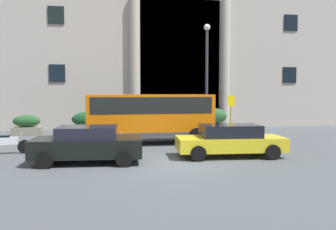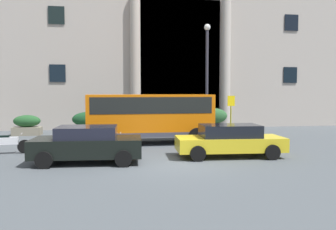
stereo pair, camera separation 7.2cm
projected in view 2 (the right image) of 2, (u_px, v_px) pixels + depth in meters
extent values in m
cube|color=#4A5054|center=(167.00, 166.00, 13.26)|extent=(80.00, 64.00, 0.12)
cube|color=#AFA59B|center=(136.00, 16.00, 29.91)|extent=(43.83, 9.00, 18.31)
cube|color=black|center=(181.00, 64.00, 26.28)|extent=(5.99, 0.12, 9.55)
cylinder|color=#B4A799|center=(135.00, 63.00, 25.46)|extent=(0.74, 0.74, 9.55)
cylinder|color=#AFA59B|center=(225.00, 64.00, 26.49)|extent=(0.74, 0.74, 9.55)
cube|color=black|center=(58.00, 73.00, 24.88)|extent=(1.10, 0.08, 1.23)
cube|color=black|center=(290.00, 75.00, 27.56)|extent=(1.10, 0.08, 1.23)
cube|color=black|center=(56.00, 15.00, 24.61)|extent=(1.10, 0.08, 1.23)
cube|color=black|center=(291.00, 23.00, 27.29)|extent=(1.10, 0.08, 1.23)
cube|color=orange|center=(150.00, 115.00, 18.57)|extent=(6.52, 2.37, 2.13)
cube|color=black|center=(150.00, 105.00, 18.53)|extent=(6.14, 2.39, 0.83)
cube|color=black|center=(208.00, 108.00, 19.10)|extent=(0.10, 1.87, 1.03)
cube|color=#42424E|center=(150.00, 133.00, 18.63)|extent=(6.52, 2.41, 0.24)
cylinder|color=black|center=(187.00, 132.00, 20.13)|extent=(0.91, 0.30, 0.90)
cylinder|color=black|center=(197.00, 137.00, 17.94)|extent=(0.91, 0.30, 0.90)
cylinder|color=black|center=(106.00, 133.00, 19.33)|extent=(0.91, 0.30, 0.90)
cylinder|color=black|center=(106.00, 139.00, 17.15)|extent=(0.91, 0.30, 0.90)
cylinder|color=#979D1E|center=(231.00, 117.00, 20.79)|extent=(0.08, 0.08, 2.44)
cube|color=yellow|center=(231.00, 101.00, 20.70)|extent=(0.44, 0.03, 0.60)
cube|color=gray|center=(27.00, 131.00, 22.21)|extent=(1.71, 0.92, 0.51)
ellipsoid|color=#235228|center=(27.00, 121.00, 22.17)|extent=(1.65, 0.83, 0.76)
cube|color=#6B6059|center=(87.00, 130.00, 23.21)|extent=(2.04, 0.95, 0.45)
ellipsoid|color=#184523|center=(87.00, 119.00, 23.16)|extent=(1.96, 0.86, 0.95)
cube|color=slate|center=(213.00, 127.00, 24.62)|extent=(2.03, 0.99, 0.51)
ellipsoid|color=#2A582F|center=(213.00, 116.00, 24.57)|extent=(1.95, 0.89, 1.08)
cube|color=gold|center=(230.00, 144.00, 14.82)|extent=(4.53, 1.97, 0.57)
cube|color=black|center=(230.00, 131.00, 14.78)|extent=(2.48, 1.65, 0.51)
cylinder|color=black|center=(257.00, 146.00, 15.84)|extent=(0.63, 0.23, 0.62)
cylinder|color=black|center=(272.00, 152.00, 14.12)|extent=(0.63, 0.23, 0.62)
cylinder|color=black|center=(191.00, 147.00, 15.54)|extent=(0.63, 0.23, 0.62)
cylinder|color=black|center=(198.00, 154.00, 13.82)|extent=(0.63, 0.23, 0.62)
cube|color=black|center=(87.00, 147.00, 13.56)|extent=(4.21, 2.11, 0.69)
cube|color=black|center=(87.00, 132.00, 13.53)|extent=(2.31, 1.78, 0.44)
cylinder|color=black|center=(125.00, 150.00, 14.65)|extent=(0.63, 0.23, 0.62)
cylinder|color=black|center=(123.00, 159.00, 12.79)|extent=(0.63, 0.23, 0.62)
cylinder|color=black|center=(56.00, 151.00, 14.38)|extent=(0.63, 0.23, 0.62)
cylinder|color=black|center=(44.00, 160.00, 12.51)|extent=(0.63, 0.23, 0.62)
cylinder|color=black|center=(123.00, 146.00, 15.91)|extent=(0.60, 0.12, 0.60)
cylinder|color=black|center=(90.00, 146.00, 15.73)|extent=(0.60, 0.14, 0.60)
cube|color=#1B38A2|center=(107.00, 140.00, 15.80)|extent=(0.96, 0.27, 0.32)
cube|color=black|center=(102.00, 136.00, 15.77)|extent=(0.53, 0.22, 0.12)
cylinder|color=#A5A5A8|center=(121.00, 133.00, 15.86)|extent=(0.05, 0.55, 0.03)
cylinder|color=black|center=(219.00, 142.00, 17.19)|extent=(0.61, 0.24, 0.60)
cylinder|color=black|center=(194.00, 143.00, 16.69)|extent=(0.61, 0.26, 0.60)
cube|color=gold|center=(207.00, 137.00, 16.92)|extent=(0.88, 0.43, 0.32)
cube|color=black|center=(203.00, 133.00, 16.84)|extent=(0.55, 0.32, 0.12)
cylinder|color=#A5A5A8|center=(217.00, 130.00, 17.11)|extent=(0.16, 0.54, 0.03)
cylinder|color=black|center=(25.00, 147.00, 15.67)|extent=(0.61, 0.17, 0.60)
cube|color=silver|center=(7.00, 141.00, 15.46)|extent=(0.91, 0.34, 0.32)
cube|color=black|center=(3.00, 137.00, 15.40)|extent=(0.54, 0.26, 0.12)
cylinder|color=#A5A5A8|center=(22.00, 134.00, 15.60)|extent=(0.10, 0.55, 0.03)
cylinder|color=#31303C|center=(207.00, 83.00, 22.44)|extent=(0.18, 0.18, 6.59)
sphere|color=white|center=(207.00, 27.00, 22.21)|extent=(0.40, 0.40, 0.40)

